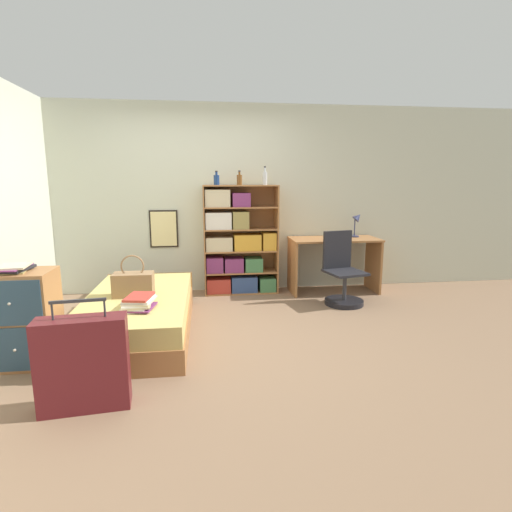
% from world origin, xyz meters
% --- Properties ---
extents(ground_plane, '(14.00, 14.00, 0.00)m').
position_xyz_m(ground_plane, '(0.00, 0.00, 0.00)').
color(ground_plane, '#84664C').
extents(wall_back, '(10.00, 0.09, 2.60)m').
position_xyz_m(wall_back, '(-0.00, 1.64, 1.30)').
color(wall_back, beige).
rests_on(wall_back, ground_plane).
extents(bed, '(1.03, 1.99, 0.41)m').
position_xyz_m(bed, '(-0.64, 0.02, 0.20)').
color(bed, '#A36B3D').
rests_on(bed, ground_plane).
extents(handbag, '(0.39, 0.21, 0.42)m').
position_xyz_m(handbag, '(-0.67, -0.02, 0.54)').
color(handbag, '#93704C').
rests_on(handbag, bed).
extents(book_stack_on_bed, '(0.31, 0.36, 0.12)m').
position_xyz_m(book_stack_on_bed, '(-0.56, -0.45, 0.47)').
color(book_stack_on_bed, silver).
rests_on(book_stack_on_bed, bed).
extents(suitcase, '(0.61, 0.26, 0.79)m').
position_xyz_m(suitcase, '(-0.79, -1.37, 0.33)').
color(suitcase, '#5B191E').
rests_on(suitcase, ground_plane).
extents(dresser, '(0.51, 0.43, 0.82)m').
position_xyz_m(dresser, '(-1.49, -0.59, 0.41)').
color(dresser, '#A36B3D').
rests_on(dresser, ground_plane).
extents(magazine_pile_on_dresser, '(0.30, 0.34, 0.06)m').
position_xyz_m(magazine_pile_on_dresser, '(-1.53, -0.60, 0.85)').
color(magazine_pile_on_dresser, '#99894C').
rests_on(magazine_pile_on_dresser, dresser).
extents(bookcase, '(1.02, 0.34, 1.50)m').
position_xyz_m(bookcase, '(0.48, 1.42, 0.69)').
color(bookcase, '#A36B3D').
rests_on(bookcase, ground_plane).
extents(bottle_green, '(0.08, 0.08, 0.19)m').
position_xyz_m(bottle_green, '(0.22, 1.39, 1.57)').
color(bottle_green, navy).
rests_on(bottle_green, bookcase).
extents(bottle_brown, '(0.07, 0.07, 0.19)m').
position_xyz_m(bottle_brown, '(0.53, 1.40, 1.57)').
color(bottle_brown, brown).
rests_on(bottle_brown, bookcase).
extents(bottle_clear, '(0.06, 0.06, 0.25)m').
position_xyz_m(bottle_clear, '(0.87, 1.39, 1.60)').
color(bottle_clear, '#B7BCC1').
rests_on(bottle_clear, bookcase).
extents(desk, '(1.23, 0.58, 0.77)m').
position_xyz_m(desk, '(1.85, 1.30, 0.53)').
color(desk, '#A36B3D').
rests_on(desk, ground_plane).
extents(desk_lamp, '(0.18, 0.14, 0.36)m').
position_xyz_m(desk_lamp, '(2.21, 1.41, 1.00)').
color(desk_lamp, navy).
rests_on(desk_lamp, desk).
extents(desk_chair, '(0.53, 0.53, 0.92)m').
position_xyz_m(desk_chair, '(1.79, 0.74, 0.29)').
color(desk_chair, black).
rests_on(desk_chair, ground_plane).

